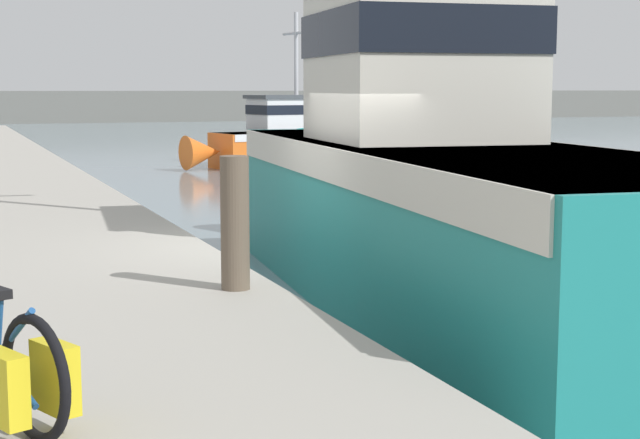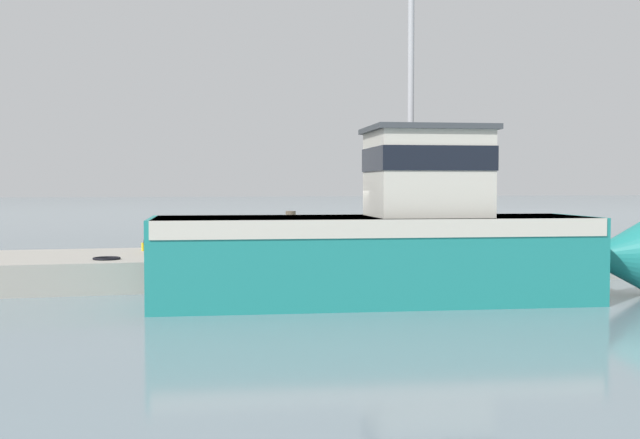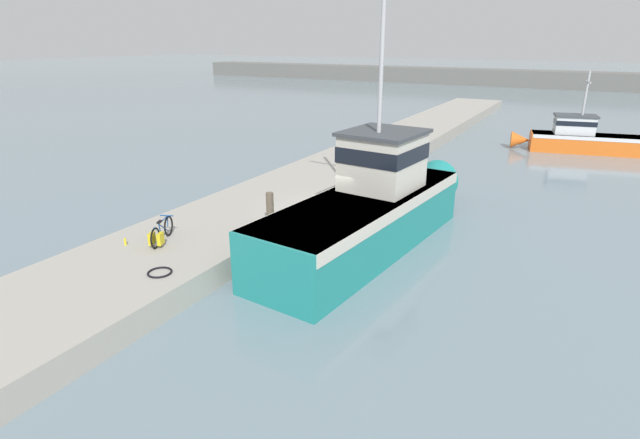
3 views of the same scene
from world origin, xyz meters
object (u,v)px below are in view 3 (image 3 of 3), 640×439
(boat_blue_far, at_px, (579,138))
(mooring_post, at_px, (270,209))
(bicycle_touring, at_px, (160,234))
(fishing_boat_main, at_px, (372,206))
(water_bottle_by_bike, at_px, (125,242))

(boat_blue_far, relative_size, mooring_post, 6.63)
(boat_blue_far, height_order, bicycle_touring, boat_blue_far)
(boat_blue_far, relative_size, bicycle_touring, 4.91)
(mooring_post, bearing_deg, bicycle_touring, -125.73)
(fishing_boat_main, distance_m, boat_blue_far, 21.22)
(fishing_boat_main, bearing_deg, bicycle_touring, -130.72)
(boat_blue_far, xyz_separation_m, mooring_post, (-8.58, -22.36, 0.46))
(mooring_post, xyz_separation_m, water_bottle_by_bike, (-3.03, -3.65, -0.48))
(boat_blue_far, height_order, water_bottle_by_bike, boat_blue_far)
(water_bottle_by_bike, bearing_deg, fishing_boat_main, 42.58)
(fishing_boat_main, height_order, water_bottle_by_bike, fishing_boat_main)
(fishing_boat_main, xyz_separation_m, bicycle_touring, (-5.15, -4.89, -0.31))
(bicycle_touring, bearing_deg, mooring_post, 31.27)
(boat_blue_far, xyz_separation_m, water_bottle_by_bike, (-11.61, -26.00, -0.02))
(boat_blue_far, distance_m, mooring_post, 23.95)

